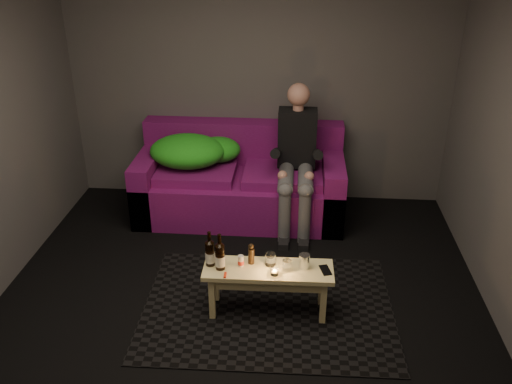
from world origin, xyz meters
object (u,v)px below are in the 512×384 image
(beer_bottle_a, at_px, (210,253))
(steel_cup, at_px, (304,261))
(sofa, at_px, (241,183))
(beer_bottle_b, at_px, (220,256))
(coffee_table, at_px, (268,276))
(person, at_px, (297,156))

(beer_bottle_a, height_order, steel_cup, beer_bottle_a)
(sofa, distance_m, beer_bottle_b, 1.70)
(coffee_table, distance_m, steel_cup, 0.30)
(coffee_table, height_order, beer_bottle_a, beer_bottle_a)
(person, bearing_deg, beer_bottle_a, -113.39)
(sofa, xyz_separation_m, coffee_table, (0.39, -1.66, 0.01))
(person, relative_size, beer_bottle_a, 4.82)
(coffee_table, height_order, steel_cup, steel_cup)
(steel_cup, bearing_deg, coffee_table, -173.44)
(coffee_table, distance_m, beer_bottle_a, 0.49)
(person, relative_size, beer_bottle_b, 4.69)
(sofa, distance_m, person, 0.72)
(sofa, distance_m, steel_cup, 1.76)
(beer_bottle_b, bearing_deg, person, 69.96)
(coffee_table, bearing_deg, sofa, 103.16)
(beer_bottle_b, xyz_separation_m, steel_cup, (0.64, 0.06, -0.05))
(sofa, height_order, coffee_table, sofa)
(steel_cup, bearing_deg, person, 93.40)
(beer_bottle_a, bearing_deg, person, 66.61)
(beer_bottle_a, distance_m, steel_cup, 0.73)
(person, distance_m, beer_bottle_b, 1.63)
(sofa, relative_size, coffee_table, 2.11)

